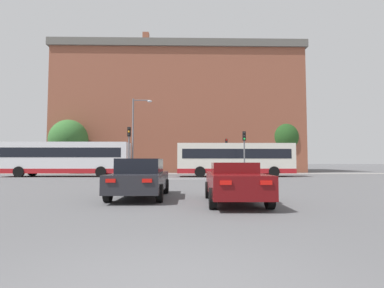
% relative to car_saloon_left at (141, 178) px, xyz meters
% --- Properties ---
extents(stop_line_strip, '(7.27, 0.30, 0.01)m').
position_rel_car_saloon_left_xyz_m(stop_line_strip, '(1.59, 12.95, -0.77)').
color(stop_line_strip, silver).
rests_on(stop_line_strip, ground_plane).
extents(far_pavement, '(68.08, 2.50, 0.01)m').
position_rel_car_saloon_left_xyz_m(far_pavement, '(1.59, 24.35, -0.77)').
color(far_pavement, gray).
rests_on(far_pavement, ground_plane).
extents(brick_civic_building, '(34.83, 15.63, 20.41)m').
position_rel_car_saloon_left_xyz_m(brick_civic_building, '(0.79, 34.58, 8.21)').
color(brick_civic_building, brown).
rests_on(brick_civic_building, ground_plane).
extents(car_saloon_left, '(2.06, 4.71, 1.54)m').
position_rel_car_saloon_left_xyz_m(car_saloon_left, '(0.00, 0.00, 0.00)').
color(car_saloon_left, '#232328').
rests_on(car_saloon_left, ground_plane).
extents(car_roadster_right, '(2.01, 4.49, 1.39)m').
position_rel_car_saloon_left_xyz_m(car_roadster_right, '(3.50, -1.64, -0.07)').
color(car_roadster_right, '#600C0F').
rests_on(car_roadster_right, ground_plane).
extents(bus_crossing_lead, '(11.11, 2.66, 3.18)m').
position_rel_car_saloon_left_xyz_m(bus_crossing_lead, '(6.56, 16.92, 0.93)').
color(bus_crossing_lead, silver).
rests_on(bus_crossing_lead, ground_plane).
extents(bus_crossing_trailing, '(12.17, 2.75, 3.30)m').
position_rel_car_saloon_left_xyz_m(bus_crossing_trailing, '(-9.84, 17.24, 1.00)').
color(bus_crossing_trailing, silver).
rests_on(bus_crossing_trailing, ground_plane).
extents(traffic_light_near_left, '(0.26, 0.31, 4.34)m').
position_rel_car_saloon_left_xyz_m(traffic_light_near_left, '(-2.96, 13.01, 2.13)').
color(traffic_light_near_left, slate).
rests_on(traffic_light_near_left, ground_plane).
extents(traffic_light_far_right, '(0.26, 0.31, 4.16)m').
position_rel_car_saloon_left_xyz_m(traffic_light_far_right, '(6.62, 23.32, 2.02)').
color(traffic_light_far_right, slate).
rests_on(traffic_light_far_right, ground_plane).
extents(traffic_light_near_right, '(0.26, 0.31, 4.04)m').
position_rel_car_saloon_left_xyz_m(traffic_light_near_right, '(6.81, 13.43, 1.95)').
color(traffic_light_near_right, slate).
rests_on(traffic_light_near_right, ground_plane).
extents(street_lamp_junction, '(1.99, 0.36, 7.82)m').
position_rel_car_saloon_left_xyz_m(street_lamp_junction, '(-3.23, 18.12, 3.94)').
color(street_lamp_junction, slate).
rests_on(street_lamp_junction, ground_plane).
extents(pedestrian_waiting, '(0.39, 0.46, 1.75)m').
position_rel_car_saloon_left_xyz_m(pedestrian_waiting, '(6.77, 24.11, 0.25)').
color(pedestrian_waiting, '#333851').
rests_on(pedestrian_waiting, ground_plane).
extents(tree_by_building, '(4.68, 4.68, 6.65)m').
position_rel_car_saloon_left_xyz_m(tree_by_building, '(-12.71, 25.17, 3.41)').
color(tree_by_building, '#4C3823').
rests_on(tree_by_building, ground_plane).
extents(tree_kerbside, '(5.06, 5.06, 7.41)m').
position_rel_car_saloon_left_xyz_m(tree_kerbside, '(15.13, 28.99, 3.97)').
color(tree_kerbside, '#4C3823').
rests_on(tree_kerbside, ground_plane).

